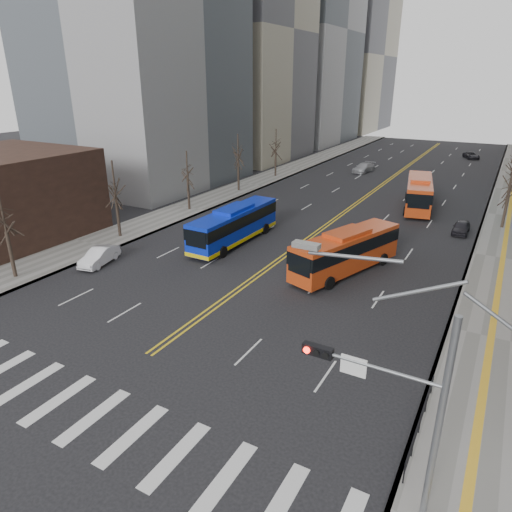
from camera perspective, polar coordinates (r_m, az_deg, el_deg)
ground at (r=23.95m, az=-21.60°, el=-17.23°), size 220.00×220.00×0.00m
sidewalk_left at (r=66.10m, az=-0.74°, el=8.94°), size 5.00×130.00×0.15m
crosswalk at (r=23.94m, az=-21.60°, el=-17.22°), size 26.70×4.00×0.01m
centerline at (r=69.26m, az=15.62°, el=8.68°), size 0.55×100.00×0.01m
office_towers at (r=81.49m, az=20.26°, el=27.00°), size 83.00×134.00×58.00m
signal_mast at (r=16.15m, az=17.09°, el=-15.78°), size 5.37×0.37×9.39m
pedestrian_railing at (r=21.71m, az=19.87°, el=-18.71°), size 0.06×6.06×1.02m
street_trees at (r=51.79m, az=2.47°, el=10.84°), size 35.20×47.20×7.60m
blue_bus at (r=42.12m, az=-2.72°, el=4.01°), size 2.88×11.68×3.40m
red_bus_near at (r=36.15m, az=11.21°, el=0.83°), size 5.81×10.98×3.42m
red_bus_far at (r=56.87m, az=19.70°, el=7.65°), size 4.77×11.84×3.65m
car_white at (r=39.58m, az=-19.00°, el=-0.02°), size 2.33×4.37×1.37m
car_dark_mid at (r=49.30m, az=24.27°, el=3.29°), size 1.47×3.61×1.23m
car_silver at (r=77.21m, az=13.31°, el=10.70°), size 2.88×5.37×1.48m
car_dark_far at (r=97.26m, az=25.32°, el=11.30°), size 3.67×4.87×1.23m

